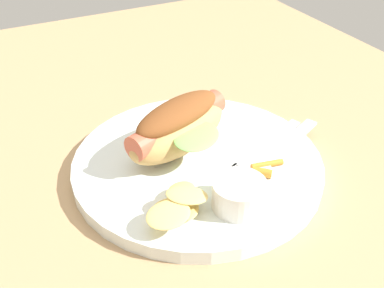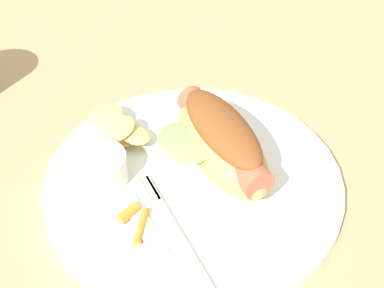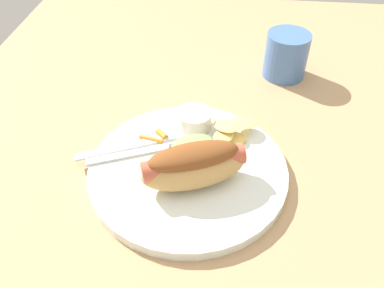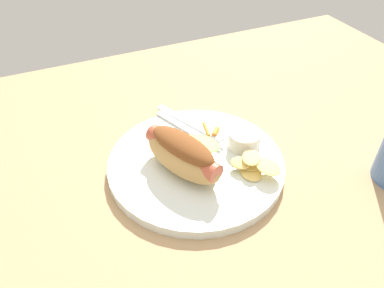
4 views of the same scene
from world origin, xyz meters
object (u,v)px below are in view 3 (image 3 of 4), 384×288
object	(u,v)px
plate	(188,170)
hot_dog	(194,164)
carrot_garnish	(157,136)
drinking_cup	(286,55)
fork	(137,153)
sauce_ramekin	(194,120)
knife	(126,146)
chips_pile	(232,130)

from	to	relation	value
plate	hot_dog	distance (cm)	4.97
carrot_garnish	plate	bearing A→B (deg)	-135.11
carrot_garnish	drinking_cup	world-z (taller)	drinking_cup
hot_dog	fork	world-z (taller)	hot_dog
sauce_ramekin	fork	xyz separation A→B (cm)	(-7.04, 7.77, -1.24)
plate	sauce_ramekin	world-z (taller)	sauce_ramekin
drinking_cup	sauce_ramekin	bearing A→B (deg)	141.72
knife	carrot_garnish	xyz separation A→B (cm)	(2.45, -4.20, 0.24)
chips_pile	drinking_cup	xyz separation A→B (cm)	(21.02, -9.32, 1.40)
sauce_ramekin	drinking_cup	xyz separation A→B (cm)	(19.32, -15.25, 1.20)
hot_dog	sauce_ramekin	distance (cm)	11.67
drinking_cup	chips_pile	bearing A→B (deg)	156.09
plate	fork	bearing A→B (deg)	76.91
sauce_ramekin	chips_pile	world-z (taller)	sauce_ramekin
hot_dog	knife	xyz separation A→B (cm)	(5.61, 10.70, -3.10)
hot_dog	drinking_cup	distance (cm)	33.91
sauce_ramekin	carrot_garnish	size ratio (longest dim) A/B	1.24
fork	chips_pile	world-z (taller)	chips_pile
plate	carrot_garnish	size ratio (longest dim) A/B	6.47
knife	chips_pile	size ratio (longest dim) A/B	2.04
hot_dog	chips_pile	bearing A→B (deg)	41.74
hot_dog	chips_pile	distance (cm)	11.10
sauce_ramekin	drinking_cup	distance (cm)	24.65
drinking_cup	knife	bearing A→B (deg)	135.35
hot_dog	knife	world-z (taller)	hot_dog
sauce_ramekin	carrot_garnish	xyz separation A→B (cm)	(-3.40, 5.43, -1.03)
plate	hot_dog	xyz separation A→B (cm)	(-2.62, -1.08, 4.08)
sauce_ramekin	fork	bearing A→B (deg)	132.16
carrot_garnish	drinking_cup	xyz separation A→B (cm)	(22.73, -20.68, 2.22)
knife	sauce_ramekin	bearing A→B (deg)	6.65
plate	fork	size ratio (longest dim) A/B	1.91
drinking_cup	hot_dog	bearing A→B (deg)	155.28
knife	drinking_cup	size ratio (longest dim) A/B	1.80
chips_pile	carrot_garnish	bearing A→B (deg)	98.54
fork	sauce_ramekin	bearing A→B (deg)	19.83
fork	knife	world-z (taller)	same
hot_dog	knife	bearing A→B (deg)	130.49
carrot_garnish	drinking_cup	distance (cm)	30.81
knife	hot_dog	bearing A→B (deg)	-52.34
sauce_ramekin	plate	bearing A→B (deg)	179.97
carrot_garnish	chips_pile	bearing A→B (deg)	-81.46
hot_dog	fork	bearing A→B (deg)	131.58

